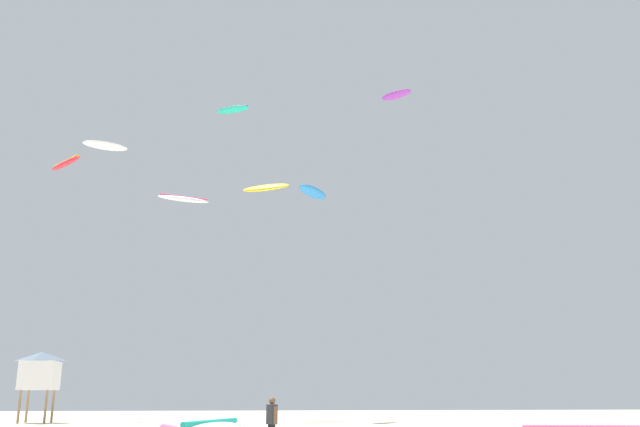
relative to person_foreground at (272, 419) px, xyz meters
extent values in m
cylinder|color=#2D2D33|center=(0.00, 0.00, 0.14)|extent=(0.35, 0.35, 0.57)
cylinder|color=brown|center=(-0.09, 0.18, 0.12)|extent=(0.10, 0.10, 0.52)
cylinder|color=brown|center=(0.09, -0.18, 0.12)|extent=(0.10, 0.10, 0.52)
sphere|color=brown|center=(0.00, 0.00, 0.54)|extent=(0.21, 0.21, 0.21)
cylinder|color=#19B29E|center=(-2.13, 7.46, -0.36)|extent=(2.06, 4.69, 0.24)
cylinder|color=#8C704C|center=(-12.46, 22.91, 0.05)|extent=(0.14, 0.14, 1.90)
cylinder|color=#8C704C|center=(-12.46, 21.41, 0.05)|extent=(0.14, 0.14, 1.90)
cylinder|color=#8C704C|center=(-13.96, 22.91, 0.05)|extent=(0.14, 0.14, 1.90)
cylinder|color=#8C704C|center=(-13.96, 21.41, 0.05)|extent=(0.14, 0.14, 1.90)
cube|color=white|center=(-13.21, 22.16, 1.85)|extent=(2.00, 2.00, 1.70)
pyramid|color=slate|center=(-13.21, 22.16, 2.98)|extent=(2.30, 2.30, 0.55)
ellipsoid|color=blue|center=(3.43, 22.59, 14.16)|extent=(2.75, 3.39, 0.58)
ellipsoid|color=white|center=(-5.69, 26.67, 14.57)|extent=(3.94, 2.24, 0.65)
cylinder|color=#E5598C|center=(-5.69, 26.67, 14.74)|extent=(3.36, 1.24, 0.17)
ellipsoid|color=purple|center=(8.41, 18.01, 19.53)|extent=(2.03, 1.92, 0.48)
ellipsoid|color=yellow|center=(0.27, 25.77, 15.37)|extent=(3.82, 2.57, 0.90)
ellipsoid|color=red|center=(-10.27, 12.48, 12.14)|extent=(2.35, 2.60, 0.66)
cylinder|color=yellow|center=(-10.27, 12.48, 12.26)|extent=(1.70, 2.01, 0.12)
ellipsoid|color=#19B29E|center=(-2.27, 23.55, 20.44)|extent=(2.66, 1.86, 0.40)
cylinder|color=purple|center=(-2.27, 23.55, 20.56)|extent=(2.18, 1.19, 0.11)
ellipsoid|color=white|center=(-11.61, 26.67, 18.50)|extent=(3.36, 1.98, 0.60)
camera|label=1|loc=(-0.82, -20.79, 0.69)|focal=37.34mm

